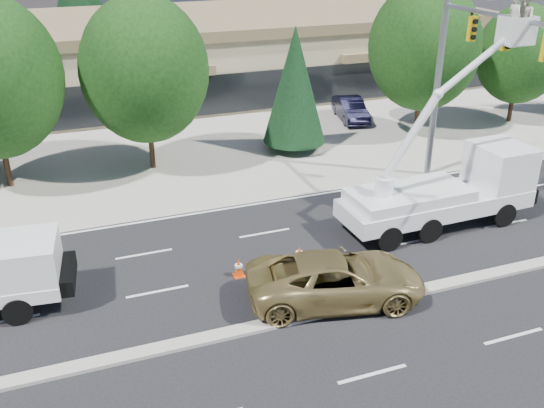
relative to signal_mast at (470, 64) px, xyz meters
name	(u,v)px	position (x,y,z in m)	size (l,w,h in m)	color
ground	(325,313)	(-10.03, -7.04, -6.06)	(140.00, 140.00, 0.00)	black
concrete_apron	(187,132)	(-10.03, 12.96, -6.05)	(140.00, 22.00, 0.01)	#9C988E
road_median	(325,311)	(-10.03, -7.04, -6.00)	(120.00, 0.55, 0.12)	#9C988E
strip_mall	(154,55)	(-10.03, 22.93, -3.23)	(50.40, 15.40, 5.50)	tan
tree_front_d	(145,70)	(-13.03, 7.96, -0.92)	(6.32, 6.32, 8.77)	#332114
tree_front_e	(295,85)	(-5.03, 7.96, -2.38)	(3.48, 3.48, 6.86)	#332114
tree_front_f	(424,47)	(2.97, 7.96, -0.86)	(6.40, 6.40, 8.89)	#332114
tree_front_g	(520,54)	(9.97, 7.96, -1.77)	(5.28, 5.28, 7.32)	#332114
signal_mast	(470,64)	(0.00, 0.00, 0.00)	(2.76, 10.16, 9.00)	gray
bucket_truck	(455,179)	(-2.18, -2.82, -4.04)	(8.66, 2.90, 9.39)	white
traffic_cone_a	(33,290)	(-19.09, -2.79, -5.72)	(0.40, 0.40, 0.70)	#EA3B07
traffic_cone_b	(239,268)	(-12.03, -3.84, -5.72)	(0.40, 0.40, 0.70)	#EA3B07
traffic_cone_c	(299,255)	(-9.59, -3.73, -5.72)	(0.40, 0.40, 0.70)	#EA3B07
minivan	(336,279)	(-9.40, -6.44, -5.22)	(2.78, 6.04, 1.68)	#A38B4E
parked_car_east	(351,109)	(0.50, 11.80, -5.34)	(1.51, 4.32, 1.42)	black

